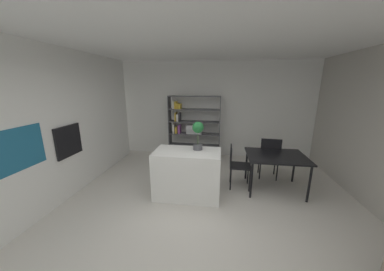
% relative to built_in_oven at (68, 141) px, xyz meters
% --- Properties ---
extents(ground_plane, '(8.66, 8.66, 0.00)m').
position_rel_built_in_oven_xyz_m(ground_plane, '(2.43, -0.37, -1.11)').
color(ground_plane, beige).
extents(ceiling_slab, '(6.23, 6.30, 0.06)m').
position_rel_built_in_oven_xyz_m(ceiling_slab, '(2.43, -0.37, 1.72)').
color(ceiling_slab, white).
rests_on(ceiling_slab, ground_plane).
extents(back_partition, '(6.23, 0.06, 2.80)m').
position_rel_built_in_oven_xyz_m(back_partition, '(2.43, 2.75, 0.29)').
color(back_partition, silver).
rests_on(back_partition, ground_plane).
extents(tall_cabinet_run_left, '(0.61, 5.69, 2.80)m').
position_rel_built_in_oven_xyz_m(tall_cabinet_run_left, '(-0.32, -0.37, 0.29)').
color(tall_cabinet_run_left, white).
rests_on(tall_cabinet_run_left, ground_plane).
extents(cabinet_niche_splashback, '(0.01, 1.21, 0.63)m').
position_rel_built_in_oven_xyz_m(cabinet_niche_splashback, '(-0.02, -1.13, 0.13)').
color(cabinet_niche_splashback, '#1E6084').
rests_on(cabinet_niche_splashback, ground_plane).
extents(built_in_oven, '(0.06, 0.62, 0.59)m').
position_rel_built_in_oven_xyz_m(built_in_oven, '(0.00, 0.00, 0.00)').
color(built_in_oven, black).
rests_on(built_in_oven, ground_plane).
extents(kitchen_island, '(1.26, 0.71, 0.92)m').
position_rel_built_in_oven_xyz_m(kitchen_island, '(2.24, 0.27, -0.65)').
color(kitchen_island, white).
rests_on(kitchen_island, ground_plane).
extents(potted_plant_on_island, '(0.22, 0.22, 0.55)m').
position_rel_built_in_oven_xyz_m(potted_plant_on_island, '(2.42, 0.40, 0.16)').
color(potted_plant_on_island, '#4C4C51').
rests_on(potted_plant_on_island, kitchen_island).
extents(open_bookshelf, '(1.49, 0.33, 1.83)m').
position_rel_built_in_oven_xyz_m(open_bookshelf, '(2.00, 2.40, -0.15)').
color(open_bookshelf, '#4C4C51').
rests_on(open_bookshelf, ground_plane).
extents(dining_table, '(1.16, 0.94, 0.76)m').
position_rel_built_in_oven_xyz_m(dining_table, '(3.99, 0.76, -0.42)').
color(dining_table, black).
rests_on(dining_table, ground_plane).
extents(dining_chair_island_side, '(0.45, 0.42, 0.90)m').
position_rel_built_in_oven_xyz_m(dining_chair_island_side, '(3.20, 0.76, -0.56)').
color(dining_chair_island_side, black).
rests_on(dining_chair_island_side, ground_plane).
extents(dining_chair_far, '(0.47, 0.45, 0.99)m').
position_rel_built_in_oven_xyz_m(dining_chair_far, '(3.98, 1.25, -0.53)').
color(dining_chair_far, black).
rests_on(dining_chair_far, ground_plane).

